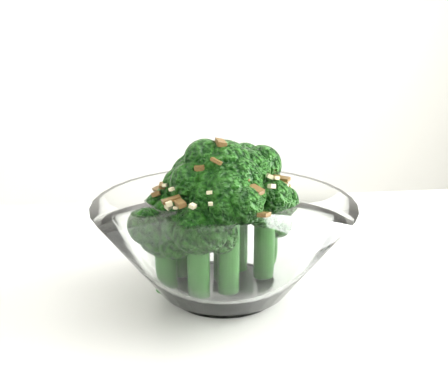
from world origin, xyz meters
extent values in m
cylinder|color=white|center=(0.25, 0.01, 0.75)|extent=(0.08, 0.08, 0.01)
cylinder|color=#1E5817|center=(0.25, -0.01, 0.79)|extent=(0.02, 0.02, 0.07)
sphere|color=#19540F|center=(0.25, -0.01, 0.84)|extent=(0.04, 0.04, 0.04)
cylinder|color=#1E5817|center=(0.22, 0.03, 0.79)|extent=(0.02, 0.02, 0.05)
sphere|color=#19540F|center=(0.22, 0.03, 0.82)|extent=(0.04, 0.04, 0.04)
cylinder|color=#1E5817|center=(0.23, -0.02, 0.78)|extent=(0.02, 0.02, 0.05)
sphere|color=#19540F|center=(0.23, -0.02, 0.82)|extent=(0.04, 0.04, 0.04)
cylinder|color=#1E5817|center=(0.29, 0.04, 0.78)|extent=(0.02, 0.02, 0.04)
sphere|color=#19540F|center=(0.29, 0.04, 0.81)|extent=(0.04, 0.04, 0.04)
cylinder|color=#1E5817|center=(0.25, 0.01, 0.80)|extent=(0.02, 0.02, 0.08)
sphere|color=#19540F|center=(0.25, 0.01, 0.85)|extent=(0.05, 0.05, 0.05)
cylinder|color=#1E5817|center=(0.23, 0.02, 0.79)|extent=(0.02, 0.02, 0.07)
sphere|color=#19540F|center=(0.23, 0.02, 0.84)|extent=(0.05, 0.05, 0.05)
cylinder|color=#1E5817|center=(0.26, 0.03, 0.80)|extent=(0.02, 0.02, 0.07)
sphere|color=#19540F|center=(0.26, 0.03, 0.84)|extent=(0.04, 0.04, 0.04)
cylinder|color=#1E5817|center=(0.21, 0.00, 0.78)|extent=(0.02, 0.02, 0.04)
sphere|color=#19540F|center=(0.21, 0.00, 0.81)|extent=(0.04, 0.04, 0.04)
cylinder|color=#1E5817|center=(0.28, 0.01, 0.79)|extent=(0.02, 0.02, 0.05)
sphere|color=#19540F|center=(0.28, 0.01, 0.82)|extent=(0.04, 0.04, 0.04)
cube|color=brown|center=(0.22, 0.01, 0.85)|extent=(0.01, 0.01, 0.01)
cube|color=brown|center=(0.21, 0.04, 0.84)|extent=(0.01, 0.01, 0.01)
cube|color=brown|center=(0.26, 0.03, 0.85)|extent=(0.02, 0.02, 0.01)
cube|color=brown|center=(0.23, 0.02, 0.86)|extent=(0.01, 0.01, 0.00)
cube|color=brown|center=(0.20, 0.02, 0.83)|extent=(0.01, 0.01, 0.01)
cube|color=brown|center=(0.28, 0.03, 0.85)|extent=(0.01, 0.01, 0.01)
cube|color=brown|center=(0.26, 0.05, 0.84)|extent=(0.01, 0.01, 0.00)
cube|color=brown|center=(0.21, 0.02, 0.84)|extent=(0.01, 0.01, 0.01)
cube|color=brown|center=(0.27, -0.02, 0.85)|extent=(0.01, 0.02, 0.01)
cube|color=brown|center=(0.21, -0.01, 0.84)|extent=(0.01, 0.01, 0.01)
cube|color=brown|center=(0.25, 0.05, 0.84)|extent=(0.01, 0.01, 0.01)
cube|color=brown|center=(0.24, 0.01, 0.86)|extent=(0.01, 0.02, 0.01)
cube|color=brown|center=(0.23, 0.03, 0.86)|extent=(0.01, 0.02, 0.01)
cube|color=brown|center=(0.20, 0.04, 0.83)|extent=(0.01, 0.01, 0.01)
cube|color=brown|center=(0.26, -0.01, 0.85)|extent=(0.01, 0.01, 0.01)
cube|color=brown|center=(0.22, 0.04, 0.84)|extent=(0.01, 0.02, 0.01)
cube|color=brown|center=(0.27, 0.06, 0.83)|extent=(0.01, 0.02, 0.01)
cube|color=brown|center=(0.26, 0.01, 0.86)|extent=(0.01, 0.01, 0.01)
cube|color=brown|center=(0.30, 0.01, 0.84)|extent=(0.01, 0.02, 0.01)
cube|color=brown|center=(0.25, 0.00, 0.86)|extent=(0.01, 0.02, 0.01)
cube|color=brown|center=(0.29, 0.01, 0.84)|extent=(0.02, 0.01, 0.00)
cube|color=brown|center=(0.27, -0.04, 0.83)|extent=(0.01, 0.01, 0.01)
cube|color=brown|center=(0.24, 0.04, 0.84)|extent=(0.01, 0.01, 0.00)
cube|color=brown|center=(0.24, 0.04, 0.85)|extent=(0.01, 0.01, 0.01)
cube|color=brown|center=(0.28, 0.02, 0.85)|extent=(0.01, 0.01, 0.01)
cube|color=brown|center=(0.23, 0.04, 0.85)|extent=(0.01, 0.01, 0.01)
cube|color=brown|center=(0.23, 0.00, 0.86)|extent=(0.01, 0.01, 0.00)
cube|color=brown|center=(0.25, 0.01, 0.87)|extent=(0.01, 0.01, 0.01)
cube|color=brown|center=(0.22, 0.06, 0.83)|extent=(0.01, 0.01, 0.01)
cube|color=brown|center=(0.22, -0.02, 0.84)|extent=(0.01, 0.01, 0.01)
cube|color=brown|center=(0.25, -0.02, 0.85)|extent=(0.01, 0.01, 0.01)
cube|color=brown|center=(0.25, 0.06, 0.83)|extent=(0.01, 0.01, 0.01)
cube|color=beige|center=(0.30, 0.00, 0.84)|extent=(0.00, 0.00, 0.00)
cube|color=beige|center=(0.30, 0.03, 0.84)|extent=(0.01, 0.01, 0.01)
cube|color=beige|center=(0.21, 0.01, 0.84)|extent=(0.00, 0.00, 0.00)
cube|color=beige|center=(0.29, 0.03, 0.84)|extent=(0.00, 0.00, 0.00)
cube|color=beige|center=(0.21, 0.02, 0.84)|extent=(0.00, 0.00, 0.00)
cube|color=beige|center=(0.21, -0.01, 0.83)|extent=(0.01, 0.01, 0.01)
cube|color=beige|center=(0.21, 0.05, 0.84)|extent=(0.00, 0.00, 0.00)
cube|color=beige|center=(0.25, 0.01, 0.87)|extent=(0.01, 0.01, 0.01)
cube|color=beige|center=(0.27, 0.02, 0.86)|extent=(0.01, 0.01, 0.00)
cube|color=beige|center=(0.21, -0.02, 0.84)|extent=(0.01, 0.01, 0.00)
cube|color=beige|center=(0.29, 0.00, 0.85)|extent=(0.00, 0.01, 0.00)
cube|color=beige|center=(0.29, 0.03, 0.84)|extent=(0.01, 0.01, 0.00)
cube|color=beige|center=(0.30, 0.02, 0.83)|extent=(0.01, 0.01, 0.00)
cube|color=beige|center=(0.24, -0.02, 0.85)|extent=(0.00, 0.00, 0.00)
cube|color=beige|center=(0.23, 0.02, 0.85)|extent=(0.01, 0.00, 0.00)
cube|color=beige|center=(0.29, 0.04, 0.84)|extent=(0.00, 0.00, 0.00)
cube|color=beige|center=(0.24, 0.00, 0.86)|extent=(0.01, 0.01, 0.00)
cube|color=beige|center=(0.28, 0.00, 0.85)|extent=(0.01, 0.01, 0.01)
cube|color=beige|center=(0.21, 0.00, 0.84)|extent=(0.00, 0.00, 0.00)
cube|color=beige|center=(0.26, 0.06, 0.84)|extent=(0.01, 0.01, 0.00)
cube|color=beige|center=(0.24, 0.04, 0.85)|extent=(0.00, 0.00, 0.00)
cube|color=beige|center=(0.28, 0.02, 0.86)|extent=(0.01, 0.01, 0.00)
cube|color=beige|center=(0.28, -0.01, 0.85)|extent=(0.01, 0.01, 0.01)
cube|color=beige|center=(0.26, 0.05, 0.84)|extent=(0.00, 0.00, 0.00)
cube|color=beige|center=(0.27, 0.05, 0.84)|extent=(0.00, 0.00, 0.00)
cube|color=beige|center=(0.24, 0.04, 0.86)|extent=(0.00, 0.01, 0.00)
cube|color=beige|center=(0.24, -0.02, 0.85)|extent=(0.01, 0.01, 0.00)
cube|color=beige|center=(0.23, 0.05, 0.84)|extent=(0.01, 0.01, 0.01)
cube|color=beige|center=(0.21, -0.02, 0.83)|extent=(0.00, 0.00, 0.00)
cube|color=beige|center=(0.22, -0.03, 0.84)|extent=(0.01, 0.01, 0.00)
cube|color=beige|center=(0.24, -0.03, 0.84)|extent=(0.00, 0.00, 0.00)
camera|label=1|loc=(0.19, -0.43, 0.98)|focal=50.00mm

